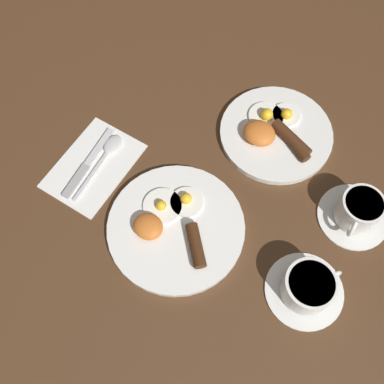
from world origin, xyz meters
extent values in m
plane|color=#4C301C|center=(0.00, 0.00, 0.00)|extent=(3.00, 3.00, 0.00)
cylinder|color=white|center=(0.00, 0.00, 0.01)|extent=(0.29, 0.29, 0.01)
cylinder|color=white|center=(-0.05, 0.02, 0.02)|extent=(0.08, 0.08, 0.01)
sphere|color=yellow|center=(-0.05, 0.02, 0.03)|extent=(0.02, 0.02, 0.02)
cylinder|color=white|center=(-0.01, 0.06, 0.02)|extent=(0.07, 0.07, 0.01)
sphere|color=yellow|center=(-0.02, 0.06, 0.03)|extent=(0.02, 0.02, 0.02)
ellipsoid|color=orange|center=(-0.04, -0.04, 0.03)|extent=(0.06, 0.06, 0.03)
cylinder|color=#402211|center=(0.06, -0.01, 0.03)|extent=(0.08, 0.08, 0.03)
cylinder|color=white|center=(0.06, 0.32, 0.01)|extent=(0.26, 0.26, 0.01)
cylinder|color=white|center=(0.02, 0.34, 0.02)|extent=(0.08, 0.08, 0.01)
sphere|color=yellow|center=(0.02, 0.34, 0.03)|extent=(0.03, 0.03, 0.03)
cylinder|color=white|center=(0.05, 0.37, 0.02)|extent=(0.06, 0.06, 0.01)
sphere|color=yellow|center=(0.05, 0.37, 0.03)|extent=(0.03, 0.03, 0.03)
ellipsoid|color=orange|center=(0.03, 0.28, 0.03)|extent=(0.07, 0.07, 0.03)
cylinder|color=#3F2210|center=(0.11, 0.30, 0.03)|extent=(0.09, 0.06, 0.02)
cylinder|color=#432412|center=(0.09, 0.31, 0.03)|extent=(0.11, 0.06, 0.03)
cylinder|color=white|center=(0.28, 0.04, 0.00)|extent=(0.16, 0.16, 0.01)
cylinder|color=white|center=(0.28, 0.04, 0.04)|extent=(0.10, 0.10, 0.06)
cylinder|color=#9E7047|center=(0.28, 0.04, 0.07)|extent=(0.09, 0.09, 0.00)
torus|color=white|center=(0.31, 0.08, 0.04)|extent=(0.03, 0.04, 0.04)
cylinder|color=white|center=(0.29, 0.23, 0.00)|extent=(0.15, 0.15, 0.01)
cylinder|color=white|center=(0.29, 0.23, 0.04)|extent=(0.09, 0.09, 0.07)
cylinder|color=#9E7047|center=(0.29, 0.23, 0.07)|extent=(0.08, 0.08, 0.00)
torus|color=white|center=(0.30, 0.19, 0.05)|extent=(0.01, 0.05, 0.04)
cube|color=white|center=(-0.24, 0.02, 0.00)|extent=(0.16, 0.22, 0.01)
cube|color=silver|center=(-0.26, 0.06, 0.01)|extent=(0.03, 0.11, 0.00)
cube|color=#9E9EA3|center=(-0.24, -0.04, 0.01)|extent=(0.03, 0.09, 0.01)
ellipsoid|color=silver|center=(-0.23, 0.08, 0.01)|extent=(0.04, 0.06, 0.01)
cube|color=silver|center=(-0.22, -0.01, 0.01)|extent=(0.02, 0.13, 0.00)
camera|label=1|loc=(0.22, -0.26, 0.88)|focal=42.00mm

